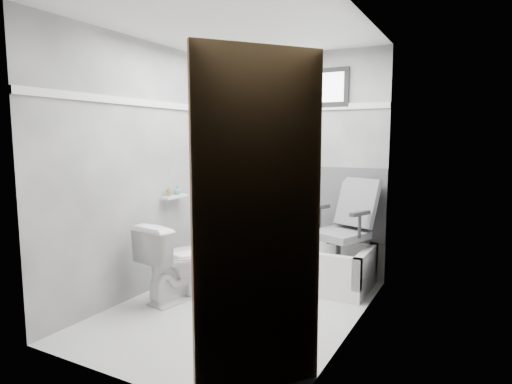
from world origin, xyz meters
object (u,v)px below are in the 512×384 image
Objects in this scene: bathtub at (297,262)px; office_chair at (339,227)px; door at (276,241)px; soap_bottle_a at (169,191)px; toilet at (177,261)px; soap_bottle_b at (178,190)px.

office_chair reaches higher than bathtub.
soap_bottle_a is at bearing 141.58° from door.
soap_bottle_b reaches higher than toilet.
bathtub is 0.58m from office_chair.
door is at bearing -70.09° from bathtub.
door reaches higher than soap_bottle_a.
soap_bottle_a is 1.03× the size of soap_bottle_b.
soap_bottle_b is (-1.12, -0.55, 0.75)m from bathtub.
office_chair is 1.33× the size of toilet.
toilet is (-1.22, -1.02, -0.25)m from office_chair.
office_chair is 1.69m from soap_bottle_b.
door reaches higher than toilet.
toilet is 0.80m from soap_bottle_b.
toilet is at bearing -118.73° from office_chair.
bathtub is at bearing 26.05° from soap_bottle_b.
toilet is 0.37× the size of door.
door is 21.16× the size of soap_bottle_a.
toilet is 7.78× the size of soap_bottle_a.
soap_bottle_b is at bearing -43.46° from toilet.
door is 21.71× the size of soap_bottle_b.
office_chair is 10.63× the size of soap_bottle_b.
soap_bottle_a is (-0.32, 0.29, 0.60)m from toilet.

